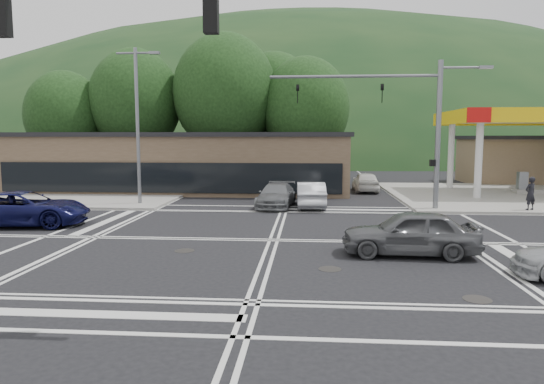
# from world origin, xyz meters

# --- Properties ---
(ground) EXTENTS (120.00, 120.00, 0.00)m
(ground) POSITION_xyz_m (0.00, 0.00, 0.00)
(ground) COLOR black
(ground) RESTS_ON ground
(sidewalk_ne) EXTENTS (16.00, 16.00, 0.15)m
(sidewalk_ne) POSITION_xyz_m (15.00, 15.00, 0.07)
(sidewalk_ne) COLOR gray
(sidewalk_ne) RESTS_ON ground
(sidewalk_nw) EXTENTS (16.00, 16.00, 0.15)m
(sidewalk_nw) POSITION_xyz_m (-15.00, 15.00, 0.07)
(sidewalk_nw) COLOR gray
(sidewalk_nw) RESTS_ON ground
(gas_station_canopy) EXTENTS (12.32, 8.34, 5.75)m
(gas_station_canopy) POSITION_xyz_m (16.99, 15.99, 5.04)
(gas_station_canopy) COLOR silver
(gas_station_canopy) RESTS_ON ground
(convenience_store) EXTENTS (10.00, 6.00, 3.80)m
(convenience_store) POSITION_xyz_m (20.00, 25.00, 1.90)
(convenience_store) COLOR #846B4F
(convenience_store) RESTS_ON ground
(commercial_row) EXTENTS (24.00, 8.00, 4.00)m
(commercial_row) POSITION_xyz_m (-8.00, 17.00, 2.00)
(commercial_row) COLOR brown
(commercial_row) RESTS_ON ground
(hill_north) EXTENTS (252.00, 126.00, 140.00)m
(hill_north) POSITION_xyz_m (0.00, 90.00, 0.00)
(hill_north) COLOR #19381A
(hill_north) RESTS_ON ground
(tree_n_a) EXTENTS (8.00, 8.00, 11.75)m
(tree_n_a) POSITION_xyz_m (-14.00, 24.00, 7.14)
(tree_n_a) COLOR #382619
(tree_n_a) RESTS_ON ground
(tree_n_b) EXTENTS (9.00, 9.00, 12.98)m
(tree_n_b) POSITION_xyz_m (-6.00, 24.00, 7.79)
(tree_n_b) COLOR #382619
(tree_n_b) RESTS_ON ground
(tree_n_c) EXTENTS (7.60, 7.60, 10.87)m
(tree_n_c) POSITION_xyz_m (1.00, 24.00, 6.49)
(tree_n_c) COLOR #382619
(tree_n_c) RESTS_ON ground
(tree_n_d) EXTENTS (6.80, 6.80, 9.76)m
(tree_n_d) POSITION_xyz_m (-20.00, 23.00, 5.84)
(tree_n_d) COLOR #382619
(tree_n_d) RESTS_ON ground
(tree_n_e) EXTENTS (8.40, 8.40, 11.98)m
(tree_n_e) POSITION_xyz_m (-2.00, 28.00, 7.14)
(tree_n_e) COLOR #382619
(tree_n_e) RESTS_ON ground
(streetlight_nw) EXTENTS (2.50, 0.25, 9.00)m
(streetlight_nw) POSITION_xyz_m (-8.44, 9.00, 5.05)
(streetlight_nw) COLOR slate
(streetlight_nw) RESTS_ON ground
(signal_mast_ne) EXTENTS (11.65, 0.30, 8.00)m
(signal_mast_ne) POSITION_xyz_m (6.95, 8.20, 5.07)
(signal_mast_ne) COLOR slate
(signal_mast_ne) RESTS_ON ground
(car_blue_west) EXTENTS (5.90, 3.31, 1.56)m
(car_blue_west) POSITION_xyz_m (-11.42, 2.25, 0.78)
(car_blue_west) COLOR #0E0F3E
(car_blue_west) RESTS_ON ground
(car_grey_center) EXTENTS (4.60, 2.03, 1.54)m
(car_grey_center) POSITION_xyz_m (4.76, -2.02, 0.77)
(car_grey_center) COLOR #545659
(car_grey_center) RESTS_ON ground
(car_queue_a) EXTENTS (1.73, 4.50, 1.46)m
(car_queue_a) POSITION_xyz_m (1.45, 9.00, 0.73)
(car_queue_a) COLOR #ACAEB4
(car_queue_a) RESTS_ON ground
(car_queue_b) EXTENTS (1.71, 4.25, 1.45)m
(car_queue_b) POSITION_xyz_m (5.50, 17.38, 0.72)
(car_queue_b) COLOR silver
(car_queue_b) RESTS_ON ground
(car_northbound) EXTENTS (2.31, 4.77, 1.34)m
(car_northbound) POSITION_xyz_m (-0.50, 9.00, 0.67)
(car_northbound) COLOR slate
(car_northbound) RESTS_ON ground
(pedestrian) EXTENTS (0.76, 0.66, 1.75)m
(pedestrian) POSITION_xyz_m (13.00, 7.90, 1.03)
(pedestrian) COLOR black
(pedestrian) RESTS_ON sidewalk_ne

